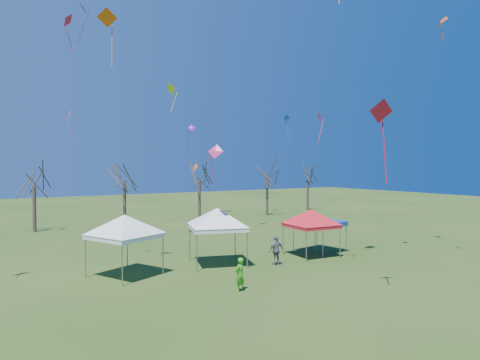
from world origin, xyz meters
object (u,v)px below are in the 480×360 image
Objects in this scene: tree_4 at (267,166)px; tree_5 at (308,169)px; tree_2 at (124,164)px; tent_white_mid at (217,212)px; person_green at (240,274)px; tent_blue at (320,223)px; tree_3 at (199,166)px; tent_red at (311,213)px; tent_white_west at (125,219)px; person_grey at (276,250)px; tree_1 at (34,170)px.

tree_4 reaches higher than tree_5.
tree_2 is at bearing -176.30° from tree_5.
person_green is (-1.80, -5.59, -2.48)m from tent_white_mid.
tent_blue is (8.08, -0.53, -1.25)m from tent_white_mid.
tree_3 is 1.90× the size of tent_red.
tent_blue is at bearing -91.45° from tree_3.
tent_red is at bearing -6.91° from tent_white_west.
tree_5 is at bearing 13.85° from tree_4.
tent_white_mid is 2.40× the size of person_grey.
tent_white_mid is (-0.20, -20.15, -2.99)m from tree_2.
tree_2 is 8.41m from tree_3.
tent_blue is (13.85, -0.78, -1.16)m from tent_white_west.
tent_white_west is at bearing -146.04° from tree_5.
tent_blue is (16.29, -20.95, -3.74)m from tree_1.
person_grey is at bearing -35.52° from tent_white_mid.
person_grey is at bearing -134.15° from tree_5.
tree_4 reaches higher than person_grey.
tree_2 is at bearing -87.80° from person_grey.
tree_2 is 26.39m from person_green.
tent_blue reaches higher than person_grey.
person_green is at bearing -135.68° from tree_5.
tent_white_mid is (-26.28, -21.84, -2.43)m from tree_5.
tent_red is 9.72m from person_green.
tree_1 is 26.13m from tree_4.
tree_4 reaches higher than tent_white_mid.
tree_2 reaches higher than tree_5.
tree_3 is 21.39m from tent_red.
tent_red reaches higher than person_green.
tree_1 is at bearing -68.57° from person_grey.
tent_white_mid reaches higher than person_green.
tent_red is at bearing -118.24° from tree_4.
person_green is (-10.40, -25.41, -5.25)m from tree_3.
tent_white_west reaches higher than tent_blue.
tree_2 reaches higher than person_grey.
tree_3 is 20.75m from tent_blue.
tree_1 is 1.78× the size of tent_white_west.
tree_4 is (17.72, -0.38, -0.23)m from tree_2.
tent_red is at bearing -130.41° from tree_5.
person_grey is at bearing -82.82° from tree_2.
tent_white_mid is 2.68× the size of person_green.
tree_1 is at bearing 111.89° from tent_white_mid.
tree_1 reaches higher than tent_white_mid.
tent_blue is (7.89, -20.68, -4.24)m from tree_2.
tree_1 is at bearing -96.67° from person_green.
person_grey is (4.81, 3.44, 0.10)m from person_green.
tree_3 is 1.06× the size of tree_5.
tree_2 is at bearing 106.72° from tent_red.
tree_1 is 1.81× the size of tent_red.
tent_white_west is (-23.69, -19.52, -2.85)m from tree_4.
tree_3 is at bearing 88.55° from tent_blue.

